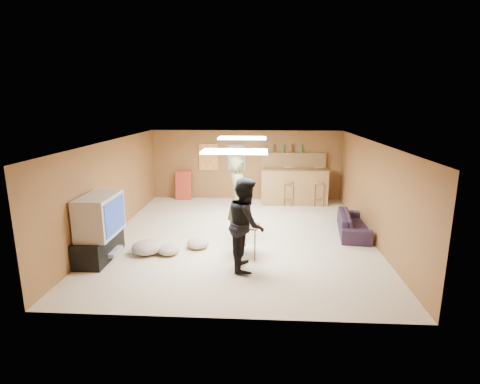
# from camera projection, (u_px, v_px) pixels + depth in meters

# --- Properties ---
(ground) EXTENTS (7.00, 7.00, 0.00)m
(ground) POSITION_uv_depth(u_px,v_px,m) (240.00, 235.00, 8.81)
(ground) COLOR #C6B697
(ground) RESTS_ON ground
(ceiling) EXTENTS (6.00, 7.00, 0.02)m
(ceiling) POSITION_uv_depth(u_px,v_px,m) (239.00, 142.00, 8.30)
(ceiling) COLOR silver
(ceiling) RESTS_ON ground
(wall_back) EXTENTS (6.00, 0.02, 2.20)m
(wall_back) POSITION_uv_depth(u_px,v_px,m) (246.00, 165.00, 11.95)
(wall_back) COLOR brown
(wall_back) RESTS_ON ground
(wall_front) EXTENTS (6.00, 0.02, 2.20)m
(wall_front) POSITION_uv_depth(u_px,v_px,m) (225.00, 247.00, 5.16)
(wall_front) COLOR brown
(wall_front) RESTS_ON ground
(wall_left) EXTENTS (0.02, 7.00, 2.20)m
(wall_left) POSITION_uv_depth(u_px,v_px,m) (111.00, 188.00, 8.72)
(wall_left) COLOR brown
(wall_left) RESTS_ON ground
(wall_right) EXTENTS (0.02, 7.00, 2.20)m
(wall_right) POSITION_uv_depth(u_px,v_px,m) (373.00, 192.00, 8.39)
(wall_right) COLOR brown
(wall_right) RESTS_ON ground
(tv_stand) EXTENTS (0.55, 1.30, 0.50)m
(tv_stand) POSITION_uv_depth(u_px,v_px,m) (99.00, 246.00, 7.45)
(tv_stand) COLOR black
(tv_stand) RESTS_ON ground
(dvd_box) EXTENTS (0.35, 0.50, 0.08)m
(dvd_box) POSITION_uv_depth(u_px,v_px,m) (110.00, 251.00, 7.46)
(dvd_box) COLOR #B2B2B7
(dvd_box) RESTS_ON tv_stand
(tv_body) EXTENTS (0.60, 1.10, 0.80)m
(tv_body) POSITION_uv_depth(u_px,v_px,m) (100.00, 215.00, 7.29)
(tv_body) COLOR #B2B2B7
(tv_body) RESTS_ON tv_stand
(tv_screen) EXTENTS (0.02, 0.95, 0.65)m
(tv_screen) POSITION_uv_depth(u_px,v_px,m) (115.00, 216.00, 7.28)
(tv_screen) COLOR navy
(tv_screen) RESTS_ON tv_body
(bar_counter) EXTENTS (2.00, 0.60, 1.10)m
(bar_counter) POSITION_uv_depth(u_px,v_px,m) (294.00, 186.00, 11.46)
(bar_counter) COLOR brown
(bar_counter) RESTS_ON ground
(bar_lip) EXTENTS (2.10, 0.12, 0.05)m
(bar_lip) POSITION_uv_depth(u_px,v_px,m) (295.00, 170.00, 11.09)
(bar_lip) COLOR #432B15
(bar_lip) RESTS_ON bar_counter
(bar_shelf) EXTENTS (2.00, 0.18, 0.05)m
(bar_shelf) POSITION_uv_depth(u_px,v_px,m) (294.00, 153.00, 11.68)
(bar_shelf) COLOR brown
(bar_shelf) RESTS_ON bar_backing
(bar_backing) EXTENTS (2.00, 0.14, 0.60)m
(bar_backing) POSITION_uv_depth(u_px,v_px,m) (293.00, 163.00, 11.77)
(bar_backing) COLOR brown
(bar_backing) RESTS_ON bar_counter
(poster_left) EXTENTS (0.60, 0.03, 0.85)m
(poster_left) POSITION_uv_depth(u_px,v_px,m) (208.00, 157.00, 11.92)
(poster_left) COLOR #BF3F26
(poster_left) RESTS_ON wall_back
(poster_right) EXTENTS (0.55, 0.03, 0.80)m
(poster_right) POSITION_uv_depth(u_px,v_px,m) (236.00, 157.00, 11.87)
(poster_right) COLOR #334C99
(poster_right) RESTS_ON wall_back
(folding_chair_stack) EXTENTS (0.50, 0.26, 0.91)m
(folding_chair_stack) POSITION_uv_depth(u_px,v_px,m) (184.00, 185.00, 12.02)
(folding_chair_stack) COLOR #BC3822
(folding_chair_stack) RESTS_ON ground
(ceiling_panel_front) EXTENTS (1.20, 0.60, 0.04)m
(ceiling_panel_front) POSITION_uv_depth(u_px,v_px,m) (235.00, 151.00, 6.85)
(ceiling_panel_front) COLOR white
(ceiling_panel_front) RESTS_ON ceiling
(ceiling_panel_back) EXTENTS (1.20, 0.60, 0.04)m
(ceiling_panel_back) POSITION_uv_depth(u_px,v_px,m) (242.00, 138.00, 9.47)
(ceiling_panel_back) COLOR white
(ceiling_panel_back) RESTS_ON ceiling
(person_olive) EXTENTS (0.68, 0.83, 1.97)m
(person_olive) POSITION_uv_depth(u_px,v_px,m) (239.00, 200.00, 8.10)
(person_olive) COLOR brown
(person_olive) RESTS_ON ground
(person_black) EXTENTS (0.72, 0.89, 1.73)m
(person_black) POSITION_uv_depth(u_px,v_px,m) (246.00, 224.00, 6.89)
(person_black) COLOR black
(person_black) RESTS_ON ground
(sofa) EXTENTS (0.88, 1.76, 0.49)m
(sofa) POSITION_uv_depth(u_px,v_px,m) (354.00, 224.00, 8.86)
(sofa) COLOR black
(sofa) RESTS_ON ground
(tray_table) EXTENTS (0.58, 0.49, 0.69)m
(tray_table) POSITION_uv_depth(u_px,v_px,m) (245.00, 241.00, 7.46)
(tray_table) COLOR #432B15
(tray_table) RESTS_ON ground
(cup_red_near) EXTENTS (0.09, 0.09, 0.10)m
(cup_red_near) POSITION_uv_depth(u_px,v_px,m) (240.00, 222.00, 7.41)
(cup_red_near) COLOR #A81D0B
(cup_red_near) RESTS_ON tray_table
(cup_red_far) EXTENTS (0.08, 0.08, 0.11)m
(cup_red_far) POSITION_uv_depth(u_px,v_px,m) (248.00, 224.00, 7.30)
(cup_red_far) COLOR #A81D0B
(cup_red_far) RESTS_ON tray_table
(cup_blue) EXTENTS (0.08, 0.08, 0.10)m
(cup_blue) POSITION_uv_depth(u_px,v_px,m) (252.00, 221.00, 7.47)
(cup_blue) COLOR navy
(cup_blue) RESTS_ON tray_table
(bar_stool_left) EXTENTS (0.50, 0.50, 1.25)m
(bar_stool_left) POSITION_uv_depth(u_px,v_px,m) (288.00, 185.00, 11.26)
(bar_stool_left) COLOR brown
(bar_stool_left) RESTS_ON ground
(bar_stool_right) EXTENTS (0.43, 0.43, 1.07)m
(bar_stool_right) POSITION_uv_depth(u_px,v_px,m) (318.00, 188.00, 11.24)
(bar_stool_right) COLOR brown
(bar_stool_right) RESTS_ON ground
(cushion_near_tv) EXTENTS (0.79, 0.79, 0.28)m
(cushion_near_tv) POSITION_uv_depth(u_px,v_px,m) (147.00, 247.00, 7.71)
(cushion_near_tv) COLOR gray
(cushion_near_tv) RESTS_ON ground
(cushion_mid) EXTENTS (0.61, 0.61, 0.21)m
(cushion_mid) POSITION_uv_depth(u_px,v_px,m) (198.00, 243.00, 8.01)
(cushion_mid) COLOR gray
(cushion_mid) RESTS_ON ground
(cushion_far) EXTENTS (0.62, 0.62, 0.21)m
(cushion_far) POSITION_uv_depth(u_px,v_px,m) (169.00, 249.00, 7.68)
(cushion_far) COLOR gray
(cushion_far) RESTS_ON ground
(bottle_row) EXTENTS (1.20, 0.08, 0.26)m
(bottle_row) POSITION_uv_depth(u_px,v_px,m) (283.00, 148.00, 11.64)
(bottle_row) COLOR #3F7233
(bottle_row) RESTS_ON bar_shelf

